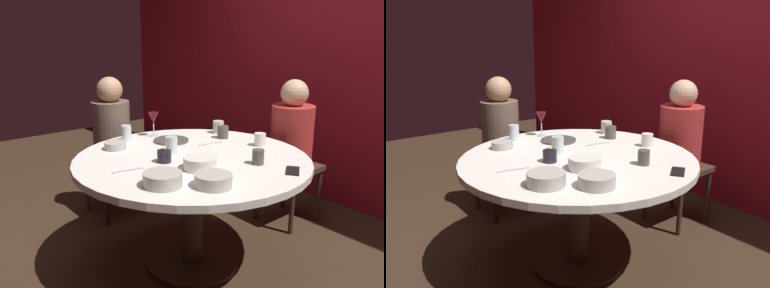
% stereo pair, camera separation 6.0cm
% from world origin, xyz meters
% --- Properties ---
extents(ground_plane, '(8.00, 8.00, 0.00)m').
position_xyz_m(ground_plane, '(0.00, 0.00, 0.00)').
color(ground_plane, '#382619').
extents(back_wall, '(6.00, 0.10, 2.60)m').
position_xyz_m(back_wall, '(0.00, 1.63, 1.30)').
color(back_wall, maroon).
rests_on(back_wall, ground).
extents(dining_table, '(1.43, 1.43, 0.73)m').
position_xyz_m(dining_table, '(0.00, 0.00, 0.59)').
color(dining_table, silver).
rests_on(dining_table, ground).
extents(seated_diner_left, '(0.40, 0.40, 1.13)m').
position_xyz_m(seated_diner_left, '(-1.01, 0.00, 0.70)').
color(seated_diner_left, '#3F2D1E').
rests_on(seated_diner_left, ground).
extents(seated_diner_back, '(0.40, 0.40, 1.13)m').
position_xyz_m(seated_diner_back, '(0.00, 0.99, 0.70)').
color(seated_diner_back, '#3F2D1E').
rests_on(seated_diner_back, ground).
extents(candle_holder, '(0.08, 0.08, 0.09)m').
position_xyz_m(candle_holder, '(-0.02, -0.19, 0.77)').
color(candle_holder, black).
rests_on(candle_holder, dining_table).
extents(wine_glass, '(0.08, 0.08, 0.18)m').
position_xyz_m(wine_glass, '(-0.56, 0.10, 0.86)').
color(wine_glass, silver).
rests_on(wine_glass, dining_table).
extents(dinner_plate, '(0.24, 0.24, 0.01)m').
position_xyz_m(dinner_plate, '(-0.36, 0.11, 0.74)').
color(dinner_plate, '#4C4742').
rests_on(dinner_plate, dining_table).
extents(cell_phone, '(0.14, 0.15, 0.01)m').
position_xyz_m(cell_phone, '(0.56, 0.25, 0.74)').
color(cell_phone, black).
rests_on(cell_phone, dining_table).
extents(bowl_serving_large, '(0.19, 0.19, 0.07)m').
position_xyz_m(bowl_serving_large, '(0.20, -0.11, 0.77)').
color(bowl_serving_large, silver).
rests_on(bowl_serving_large, dining_table).
extents(bowl_salad_center, '(0.19, 0.19, 0.06)m').
position_xyz_m(bowl_salad_center, '(0.44, -0.23, 0.76)').
color(bowl_salad_center, '#B2ADA3').
rests_on(bowl_salad_center, dining_table).
extents(bowl_small_white, '(0.14, 0.14, 0.05)m').
position_xyz_m(bowl_small_white, '(-0.44, -0.28, 0.76)').
color(bowl_small_white, '#B2ADA3').
rests_on(bowl_small_white, dining_table).
extents(bowl_sauce_side, '(0.20, 0.20, 0.07)m').
position_xyz_m(bowl_sauce_side, '(0.27, -0.41, 0.77)').
color(bowl_sauce_side, '#B2ADA3').
rests_on(bowl_sauce_side, dining_table).
extents(cup_near_candle, '(0.08, 0.08, 0.09)m').
position_xyz_m(cup_near_candle, '(-0.33, 0.53, 0.78)').
color(cup_near_candle, beige).
rests_on(cup_near_candle, dining_table).
extents(cup_by_left_diner, '(0.08, 0.08, 0.09)m').
position_xyz_m(cup_by_left_diner, '(0.10, 0.50, 0.78)').
color(cup_by_left_diner, silver).
rests_on(cup_by_left_diner, dining_table).
extents(cup_by_right_diner, '(0.08, 0.08, 0.09)m').
position_xyz_m(cup_by_right_diner, '(-0.20, 0.45, 0.78)').
color(cup_by_right_diner, '#4C4742').
rests_on(cup_by_right_diner, dining_table).
extents(cup_center_front, '(0.07, 0.07, 0.09)m').
position_xyz_m(cup_center_front, '(0.35, 0.20, 0.78)').
color(cup_center_front, '#4C4742').
rests_on(cup_center_front, dining_table).
extents(cup_far_edge, '(0.08, 0.08, 0.11)m').
position_xyz_m(cup_far_edge, '(-0.13, -0.06, 0.79)').
color(cup_far_edge, silver).
rests_on(cup_far_edge, dining_table).
extents(cup_beside_wine, '(0.07, 0.07, 0.11)m').
position_xyz_m(cup_beside_wine, '(-0.57, -0.12, 0.79)').
color(cup_beside_wine, silver).
rests_on(cup_beside_wine, dining_table).
extents(fork_near_plate, '(0.06, 0.18, 0.01)m').
position_xyz_m(fork_near_plate, '(-0.02, -0.43, 0.74)').
color(fork_near_plate, '#B7B7BC').
rests_on(fork_near_plate, dining_table).
extents(knife_near_plate, '(0.05, 0.18, 0.01)m').
position_xyz_m(knife_near_plate, '(-0.13, 0.27, 0.74)').
color(knife_near_plate, '#B7B7BC').
rests_on(knife_near_plate, dining_table).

